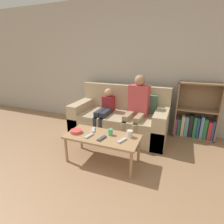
# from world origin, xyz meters

# --- Properties ---
(wall_back) EXTENTS (12.00, 0.06, 2.60)m
(wall_back) POSITION_xyz_m (0.00, 2.90, 1.30)
(wall_back) COLOR #B7B2A8
(wall_back) RESTS_ON ground_plane
(couch) EXTENTS (1.82, 0.89, 0.94)m
(couch) POSITION_xyz_m (0.01, 2.33, 0.31)
(couch) COLOR tan
(couch) RESTS_ON ground_plane
(bookshelf) EXTENTS (0.73, 0.28, 1.06)m
(bookshelf) POSITION_xyz_m (1.37, 2.74, 0.38)
(bookshelf) COLOR #8E7051
(bookshelf) RESTS_ON ground_plane
(coffee_table) EXTENTS (1.07, 0.50, 0.42)m
(coffee_table) POSITION_xyz_m (0.09, 1.32, 0.38)
(coffee_table) COLOR #A87F56
(coffee_table) RESTS_ON ground_plane
(person_adult) EXTENTS (0.38, 0.64, 1.19)m
(person_adult) POSITION_xyz_m (0.36, 2.24, 0.69)
(person_adult) COLOR #9E8966
(person_adult) RESTS_ON ground_plane
(person_child) EXTENTS (0.22, 0.62, 0.91)m
(person_child) POSITION_xyz_m (-0.25, 2.17, 0.52)
(person_child) COLOR #282D38
(person_child) RESTS_ON ground_plane
(cup_near) EXTENTS (0.09, 0.09, 0.10)m
(cup_near) POSITION_xyz_m (0.46, 1.44, 0.47)
(cup_near) COLOR silver
(cup_near) RESTS_ON coffee_table
(cup_far) EXTENTS (0.07, 0.07, 0.09)m
(cup_far) POSITION_xyz_m (0.18, 1.39, 0.47)
(cup_far) COLOR #4CB77A
(cup_far) RESTS_ON coffee_table
(tv_remote_0) EXTENTS (0.11, 0.17, 0.02)m
(tv_remote_0) POSITION_xyz_m (-0.12, 1.44, 0.43)
(tv_remote_0) COLOR #B7B7BC
(tv_remote_0) RESTS_ON coffee_table
(tv_remote_1) EXTENTS (0.08, 0.18, 0.02)m
(tv_remote_1) POSITION_xyz_m (0.12, 1.23, 0.43)
(tv_remote_1) COLOR #47474C
(tv_remote_1) RESTS_ON coffee_table
(tv_remote_2) EXTENTS (0.08, 0.18, 0.02)m
(tv_remote_2) POSITION_xyz_m (-0.08, 1.24, 0.43)
(tv_remote_2) COLOR #B7B7BC
(tv_remote_2) RESTS_ON coffee_table
(tv_remote_3) EXTENTS (0.11, 0.18, 0.02)m
(tv_remote_3) POSITION_xyz_m (0.40, 1.28, 0.43)
(tv_remote_3) COLOR #B7B7BC
(tv_remote_3) RESTS_ON coffee_table
(snack_bowl) EXTENTS (0.17, 0.17, 0.05)m
(snack_bowl) POSITION_xyz_m (-0.32, 1.27, 0.44)
(snack_bowl) COLOR #DB4C47
(snack_bowl) RESTS_ON coffee_table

